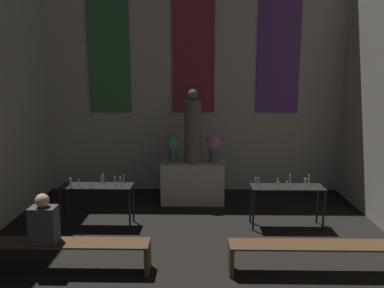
# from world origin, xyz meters

# --- Properties ---
(wall_back) EXTENTS (7.03, 0.16, 5.79)m
(wall_back) POSITION_xyz_m (0.00, 11.08, 2.93)
(wall_back) COLOR #B2AD9E
(wall_back) RESTS_ON ground_plane
(altar) EXTENTS (1.33, 0.60, 0.89)m
(altar) POSITION_xyz_m (0.00, 10.13, 0.45)
(altar) COLOR #BCB29E
(altar) RESTS_ON ground_plane
(statue) EXTENTS (0.36, 0.36, 1.55)m
(statue) POSITION_xyz_m (0.00, 10.13, 1.61)
(statue) COLOR #5B5651
(statue) RESTS_ON altar
(flower_vase_left) EXTENTS (0.31, 0.31, 0.58)m
(flower_vase_left) POSITION_xyz_m (-0.43, 10.13, 1.25)
(flower_vase_left) COLOR #4C5666
(flower_vase_left) RESTS_ON altar
(flower_vase_right) EXTENTS (0.31, 0.31, 0.58)m
(flower_vase_right) POSITION_xyz_m (0.43, 10.13, 1.25)
(flower_vase_right) COLOR #4C5666
(flower_vase_right) RESTS_ON altar
(candle_rack_left) EXTENTS (1.29, 0.42, 0.95)m
(candle_rack_left) POSITION_xyz_m (-1.71, 8.85, 0.66)
(candle_rack_left) COLOR black
(candle_rack_left) RESTS_ON ground_plane
(candle_rack_right) EXTENTS (1.29, 0.42, 0.95)m
(candle_rack_right) POSITION_xyz_m (1.71, 8.85, 0.66)
(candle_rack_right) COLOR black
(candle_rack_right) RESTS_ON ground_plane
(pew_back_left) EXTENTS (2.48, 0.36, 0.43)m
(pew_back_left) POSITION_xyz_m (-1.80, 7.25, 0.33)
(pew_back_left) COLOR #4C331E
(pew_back_left) RESTS_ON ground_plane
(pew_back_right) EXTENTS (2.48, 0.36, 0.43)m
(pew_back_right) POSITION_xyz_m (1.80, 7.25, 0.33)
(pew_back_right) COLOR #4C331E
(pew_back_right) RESTS_ON ground_plane
(person_seated) EXTENTS (0.36, 0.24, 0.70)m
(person_seated) POSITION_xyz_m (-2.01, 7.25, 0.74)
(person_seated) COLOR #383D47
(person_seated) RESTS_ON pew_back_left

